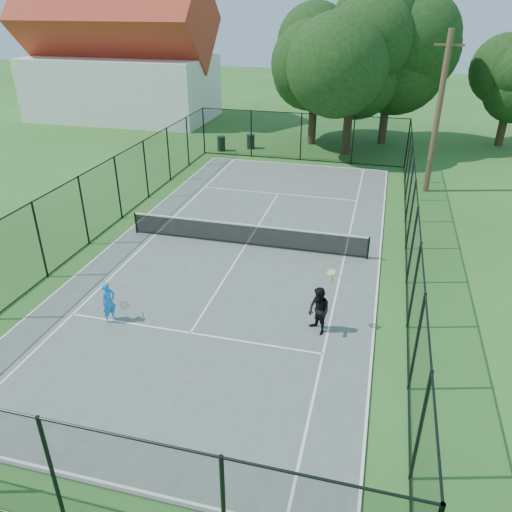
% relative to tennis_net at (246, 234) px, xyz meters
% --- Properties ---
extents(ground, '(120.00, 120.00, 0.00)m').
position_rel_tennis_net_xyz_m(ground, '(0.00, 0.00, -0.58)').
color(ground, '#2C561D').
extents(tennis_court, '(11.00, 24.00, 0.06)m').
position_rel_tennis_net_xyz_m(tennis_court, '(0.00, 0.00, -0.55)').
color(tennis_court, '#515F57').
rests_on(tennis_court, ground).
extents(tennis_net, '(10.08, 0.08, 0.95)m').
position_rel_tennis_net_xyz_m(tennis_net, '(0.00, 0.00, 0.00)').
color(tennis_net, black).
rests_on(tennis_net, tennis_court).
extents(fence, '(13.10, 26.10, 3.00)m').
position_rel_tennis_net_xyz_m(fence, '(0.00, 0.00, 0.92)').
color(fence, black).
rests_on(fence, ground).
extents(tree_near_left, '(6.54, 6.54, 8.53)m').
position_rel_tennis_net_xyz_m(tree_near_left, '(0.06, 17.30, 4.67)').
color(tree_near_left, '#332114').
rests_on(tree_near_left, ground).
extents(tree_near_mid, '(6.67, 6.67, 8.73)m').
position_rel_tennis_net_xyz_m(tree_near_mid, '(2.68, 15.18, 4.80)').
color(tree_near_mid, '#332114').
rests_on(tree_near_mid, ground).
extents(tree_near_right, '(6.87, 6.87, 9.48)m').
position_rel_tennis_net_xyz_m(tree_near_right, '(4.92, 18.70, 5.45)').
color(tree_near_right, '#332114').
rests_on(tree_near_right, ground).
extents(tree_far_right, '(4.85, 4.85, 6.41)m').
position_rel_tennis_net_xyz_m(tree_far_right, '(13.00, 20.24, 3.39)').
color(tree_far_right, '#332114').
rests_on(tree_far_right, ground).
extents(building, '(15.30, 8.15, 11.87)m').
position_rel_tennis_net_xyz_m(building, '(-17.00, 22.00, 4.35)').
color(building, silver).
rests_on(building, ground).
extents(trash_bin_left, '(0.58, 0.58, 0.98)m').
position_rel_tennis_net_xyz_m(trash_bin_left, '(-5.60, 13.89, -0.08)').
color(trash_bin_left, black).
rests_on(trash_bin_left, ground).
extents(trash_bin_right, '(0.58, 0.58, 0.95)m').
position_rel_tennis_net_xyz_m(trash_bin_right, '(-3.82, 14.97, -0.10)').
color(trash_bin_right, black).
rests_on(trash_bin_right, ground).
extents(utility_pole, '(1.40, 0.30, 8.03)m').
position_rel_tennis_net_xyz_m(utility_pole, '(7.58, 9.00, 3.50)').
color(utility_pole, '#4C3823').
rests_on(utility_pole, ground).
extents(player_blue, '(0.83, 0.59, 1.38)m').
position_rel_tennis_net_xyz_m(player_blue, '(-2.70, -6.39, 0.17)').
color(player_blue, '#1B8BEC').
rests_on(player_blue, tennis_court).
extents(player_black, '(1.03, 0.96, 2.02)m').
position_rel_tennis_net_xyz_m(player_black, '(3.79, -5.33, 0.25)').
color(player_black, black).
rests_on(player_black, tennis_court).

